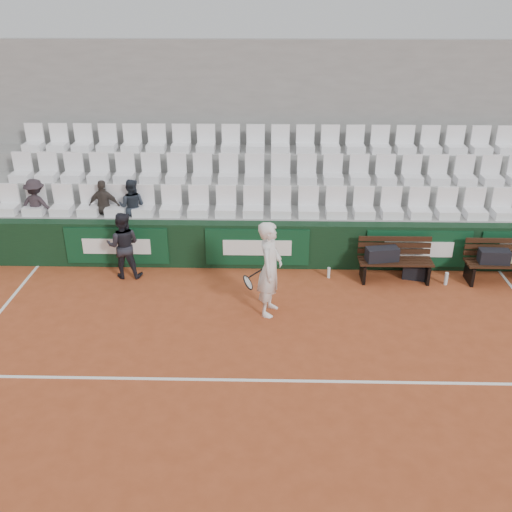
{
  "coord_description": "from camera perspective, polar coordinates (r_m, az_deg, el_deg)",
  "views": [
    {
      "loc": [
        0.04,
        -7.15,
        5.59
      ],
      "look_at": [
        -0.19,
        2.4,
        1.0
      ],
      "focal_mm": 40.0,
      "sensor_mm": 36.0,
      "label": 1
    }
  ],
  "objects": [
    {
      "name": "grandstand_tier_front",
      "position": [
        12.83,
        1.09,
        2.28
      ],
      "size": [
        18.0,
        0.95,
        1.0
      ],
      "primitive_type": "cube",
      "color": "gray",
      "rests_on": "ground"
    },
    {
      "name": "tennis_player",
      "position": [
        10.33,
        1.39,
        -1.29
      ],
      "size": [
        0.79,
        0.75,
        1.82
      ],
      "color": "white",
      "rests_on": "ground"
    },
    {
      "name": "spectator_b",
      "position": [
        12.83,
        -15.13,
        6.66
      ],
      "size": [
        0.72,
        0.32,
        1.21
      ],
      "primitive_type": "imported",
      "rotation": [
        0.0,
        0.0,
        3.1
      ],
      "color": "#38312C",
      "rests_on": "grandstand_tier_front"
    },
    {
      "name": "ground",
      "position": [
        9.07,
        0.87,
        -12.36
      ],
      "size": [
        80.0,
        80.0,
        0.0
      ],
      "primitive_type": "plane",
      "color": "#A44725",
      "rests_on": "ground"
    },
    {
      "name": "water_bottle_near",
      "position": [
        12.01,
        7.28,
        -1.67
      ],
      "size": [
        0.07,
        0.07,
        0.23
      ],
      "primitive_type": "cylinder",
      "color": "silver",
      "rests_on": "ground"
    },
    {
      "name": "seat_row_front",
      "position": [
        12.36,
        1.12,
        5.43
      ],
      "size": [
        11.9,
        0.44,
        0.63
      ],
      "primitive_type": "cube",
      "color": "white",
      "rests_on": "grandstand_tier_front"
    },
    {
      "name": "seat_row_mid",
      "position": [
        13.12,
        1.16,
        8.7
      ],
      "size": [
        11.9,
        0.44,
        0.63
      ],
      "primitive_type": "cube",
      "color": "white",
      "rests_on": "grandstand_tier_mid"
    },
    {
      "name": "water_bottle_far",
      "position": [
        12.27,
        18.48,
        -2.16
      ],
      "size": [
        0.08,
        0.08,
        0.27
      ],
      "primitive_type": "cylinder",
      "color": "silver",
      "rests_on": "ground"
    },
    {
      "name": "grandstand_tier_mid",
      "position": [
        13.62,
        1.13,
        4.73
      ],
      "size": [
        18.0,
        0.95,
        1.45
      ],
      "primitive_type": "cube",
      "color": "gray",
      "rests_on": "ground"
    },
    {
      "name": "bench_right",
      "position": [
        12.74,
        23.33,
        -1.5
      ],
      "size": [
        1.5,
        0.56,
        0.45
      ],
      "primitive_type": "cube",
      "color": "black",
      "rests_on": "ground"
    },
    {
      "name": "bench_left",
      "position": [
        12.12,
        13.67,
        -1.4
      ],
      "size": [
        1.5,
        0.56,
        0.45
      ],
      "primitive_type": "cube",
      "color": "#321A0F",
      "rests_on": "ground"
    },
    {
      "name": "grandstand_tier_back",
      "position": [
        14.44,
        1.16,
        6.91
      ],
      "size": [
        18.0,
        0.95,
        1.9
      ],
      "primitive_type": "cube",
      "color": "gray",
      "rests_on": "ground"
    },
    {
      "name": "sports_bag_right",
      "position": [
        12.5,
        22.7,
        -0.03
      ],
      "size": [
        0.61,
        0.31,
        0.28
      ],
      "primitive_type": "cube",
      "rotation": [
        0.0,
        0.0,
        -0.05
      ],
      "color": "black",
      "rests_on": "bench_right"
    },
    {
      "name": "sports_bag_left",
      "position": [
        11.91,
        12.5,
        0.18
      ],
      "size": [
        0.69,
        0.39,
        0.28
      ],
      "primitive_type": "cube",
      "rotation": [
        0.0,
        0.0,
        0.18
      ],
      "color": "black",
      "rests_on": "bench_left"
    },
    {
      "name": "ball_kid",
      "position": [
        12.04,
        -13.12,
        1.05
      ],
      "size": [
        0.71,
        0.56,
        1.43
      ],
      "primitive_type": "imported",
      "rotation": [
        0.0,
        0.0,
        3.17
      ],
      "color": "black",
      "rests_on": "ground"
    },
    {
      "name": "back_barrier",
      "position": [
        12.25,
        1.39,
        1.1
      ],
      "size": [
        18.0,
        0.34,
        1.0
      ],
      "color": "black",
      "rests_on": "ground"
    },
    {
      "name": "spectator_c",
      "position": [
        12.67,
        -12.46,
        6.78
      ],
      "size": [
        0.64,
        0.52,
        1.24
      ],
      "primitive_type": "imported",
      "rotation": [
        0.0,
        0.0,
        3.05
      ],
      "color": "#212832",
      "rests_on": "grandstand_tier_front"
    },
    {
      "name": "sports_bag_ground",
      "position": [
        12.35,
        15.55,
        -1.51
      ],
      "size": [
        0.53,
        0.39,
        0.29
      ],
      "primitive_type": "cube",
      "rotation": [
        0.0,
        0.0,
        -0.23
      ],
      "color": "black",
      "rests_on": "ground"
    },
    {
      "name": "seat_row_back",
      "position": [
        13.92,
        1.2,
        11.62
      ],
      "size": [
        11.9,
        0.44,
        0.63
      ],
      "primitive_type": "cube",
      "color": "white",
      "rests_on": "grandstand_tier_back"
    },
    {
      "name": "court_baseline",
      "position": [
        9.07,
        0.87,
        -12.34
      ],
      "size": [
        18.0,
        0.06,
        0.01
      ],
      "primitive_type": "cube",
      "color": "white",
      "rests_on": "ground"
    },
    {
      "name": "grandstand_rear_wall",
      "position": [
        14.7,
        1.22,
        12.32
      ],
      "size": [
        18.0,
        0.3,
        4.4
      ],
      "primitive_type": "cube",
      "color": "gray",
      "rests_on": "ground"
    },
    {
      "name": "spectator_a",
      "position": [
        13.32,
        -21.36,
        6.51
      ],
      "size": [
        0.84,
        0.54,
        1.22
      ],
      "primitive_type": "imported",
      "rotation": [
        0.0,
        0.0,
        3.03
      ],
      "color": "#292126",
      "rests_on": "grandstand_tier_front"
    }
  ]
}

